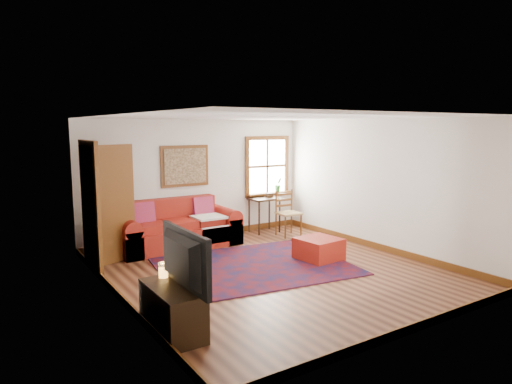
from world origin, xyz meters
TOP-DOWN VIEW (x-y plane):
  - ground at (0.00, 0.00)m, footprint 5.50×5.50m
  - room_envelope at (0.00, 0.02)m, footprint 5.04×5.54m
  - window at (1.78, 2.70)m, footprint 1.18×0.20m
  - doorway at (-2.21, 1.78)m, footprint 0.89×1.08m
  - framed_artwork at (-0.30, 2.71)m, footprint 1.05×0.07m
  - persian_rug at (-0.11, 0.39)m, footprint 3.42×2.89m
  - red_leather_sofa at (-0.68, 2.29)m, footprint 2.38×0.98m
  - red_ottoman at (1.07, 0.09)m, footprint 0.74×0.74m
  - side_table at (1.46, 2.41)m, footprint 0.65×0.49m
  - ladder_back_chair at (1.71, 1.89)m, footprint 0.49×0.47m
  - media_cabinet at (-2.26, -1.23)m, footprint 0.45×0.99m
  - television at (-2.24, -1.32)m, footprint 0.15×1.17m
  - candle_hurricane at (-2.21, -0.85)m, footprint 0.12×0.12m

SIDE VIEW (x-z plane):
  - ground at x=0.00m, z-range 0.00..0.00m
  - persian_rug at x=-0.11m, z-range 0.00..0.02m
  - red_ottoman at x=1.07m, z-range 0.00..0.39m
  - media_cabinet at x=-2.26m, z-range 0.00..0.55m
  - red_leather_sofa at x=-0.68m, z-range -0.16..0.78m
  - ladder_back_chair at x=1.71m, z-range 0.04..1.03m
  - candle_hurricane at x=-2.21m, z-range 0.54..0.72m
  - side_table at x=1.46m, z-range 0.26..1.04m
  - television at x=-2.24m, z-range 0.55..1.22m
  - doorway at x=-2.21m, z-range 0.00..2.14m
  - window at x=1.78m, z-range 0.62..2.00m
  - framed_artwork at x=-0.30m, z-range 1.13..1.98m
  - room_envelope at x=0.00m, z-range 0.39..2.91m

